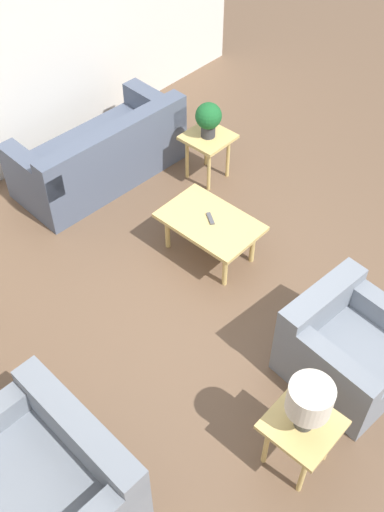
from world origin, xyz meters
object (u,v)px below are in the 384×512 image
(loveseat, at_px, (48,480))
(coffee_table, at_px, (210,224))
(side_table_plant, at_px, (208,143))
(side_table_lamp, at_px, (301,430))
(potted_plant, at_px, (208,118))
(sofa, at_px, (102,155))
(table_lamp, at_px, (309,401))
(armchair, at_px, (346,348))

(loveseat, distance_m, coffee_table, 2.71)
(side_table_plant, relative_size, side_table_lamp, 1.00)
(side_table_lamp, xyz_separation_m, potted_plant, (2.71, -2.09, 0.32))
(sofa, xyz_separation_m, coffee_table, (-1.67, 0.10, 0.09))
(coffee_table, bearing_deg, table_lamp, 147.77)
(sofa, distance_m, loveseat, 3.64)
(armchair, bearing_deg, side_table_lamp, -163.15)
(loveseat, height_order, coffee_table, loveseat)
(coffee_table, bearing_deg, side_table_lamp, 147.77)
(loveseat, bearing_deg, side_table_plant, 117.06)
(sofa, height_order, table_lamp, table_lamp)
(loveseat, distance_m, table_lamp, 1.86)
(coffee_table, bearing_deg, side_table_plant, -47.70)
(coffee_table, xyz_separation_m, side_table_plant, (0.82, -0.90, 0.06))
(armchair, height_order, side_table_lamp, armchair)
(coffee_table, bearing_deg, potted_plant, -47.70)
(side_table_lamp, relative_size, table_lamp, 1.23)
(table_lamp, bearing_deg, potted_plant, -37.68)
(table_lamp, bearing_deg, armchair, -78.93)
(potted_plant, relative_size, table_lamp, 0.87)
(coffee_table, distance_m, side_table_plant, 1.22)
(sofa, bearing_deg, side_table_lamp, 73.01)
(sofa, relative_size, potted_plant, 4.92)
(armchair, bearing_deg, potted_plant, 70.84)
(loveseat, bearing_deg, sofa, 134.83)
(sofa, bearing_deg, potted_plant, 136.24)
(table_lamp, bearing_deg, side_table_plant, -37.68)
(coffee_table, xyz_separation_m, potted_plant, (0.82, -0.90, 0.39))
(armchair, relative_size, table_lamp, 2.20)
(armchair, xyz_separation_m, side_table_lamp, (-0.18, 0.91, 0.15))
(side_table_plant, xyz_separation_m, potted_plant, (0.00, -0.00, 0.32))
(loveseat, relative_size, coffee_table, 1.31)
(coffee_table, xyz_separation_m, side_table_lamp, (-1.89, 1.19, 0.06))
(armchair, height_order, table_lamp, table_lamp)
(loveseat, bearing_deg, side_table_lamp, 54.03)
(armchair, relative_size, potted_plant, 2.53)
(table_lamp, bearing_deg, side_table_lamp, 0.00)
(loveseat, relative_size, side_table_plant, 2.25)
(sofa, height_order, armchair, sofa)
(coffee_table, relative_size, potted_plant, 2.42)
(side_table_plant, xyz_separation_m, side_table_lamp, (-2.71, 2.09, 0.00))
(side_table_plant, xyz_separation_m, table_lamp, (-2.71, 2.09, 0.40))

